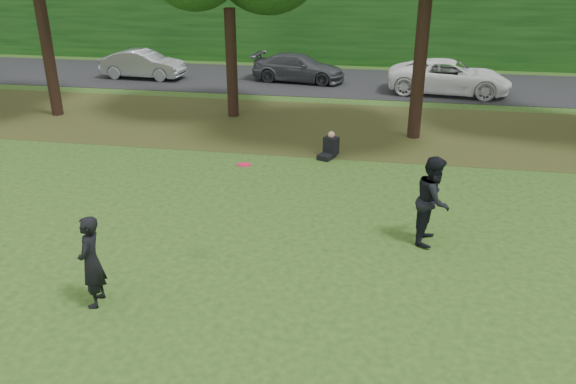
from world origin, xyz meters
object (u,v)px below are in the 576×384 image
(player_left, at_px, (91,262))
(frisbee, at_px, (244,165))
(player_right, at_px, (433,200))
(seated_person, at_px, (330,148))

(player_left, relative_size, frisbee, 5.43)
(player_right, xyz_separation_m, seated_person, (-2.84, 5.22, -0.69))
(player_right, xyz_separation_m, frisbee, (-3.74, -1.94, 1.29))
(frisbee, bearing_deg, player_left, -145.47)
(player_left, distance_m, seated_person, 9.48)
(player_right, bearing_deg, frisbee, 128.83)
(frisbee, height_order, seated_person, frisbee)
(player_right, distance_m, seated_person, 5.99)
(player_right, height_order, seated_person, player_right)
(frisbee, bearing_deg, seated_person, 82.85)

